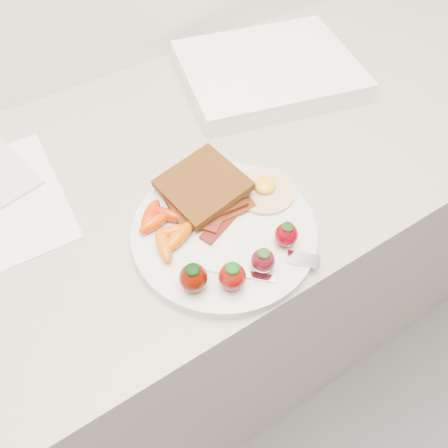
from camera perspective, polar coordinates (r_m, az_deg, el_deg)
counter at (r=1.10m, az=-5.21°, el=-9.51°), size 2.00×0.60×0.90m
plate at (r=0.64m, az=0.00°, el=-1.02°), size 0.27×0.27×0.02m
toast_lower at (r=0.66m, az=-3.04°, el=3.88°), size 0.12×0.12×0.01m
toast_upper at (r=0.66m, az=-2.78°, el=5.12°), size 0.13×0.13×0.03m
fried_egg at (r=0.68m, az=5.30°, el=4.58°), size 0.12×0.12×0.02m
bacon_strips at (r=0.64m, az=-0.01°, el=1.20°), size 0.10×0.08×0.01m
baby_carrots at (r=0.63m, az=-7.84°, el=-0.52°), size 0.08×0.12×0.02m
strawberries at (r=0.57m, az=1.97°, el=-5.25°), size 0.18×0.06×0.05m
fork at (r=0.60m, az=5.64°, el=-5.48°), size 0.15×0.10×0.00m
appliance at (r=0.92m, az=5.79°, el=19.29°), size 0.39×0.34×0.04m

